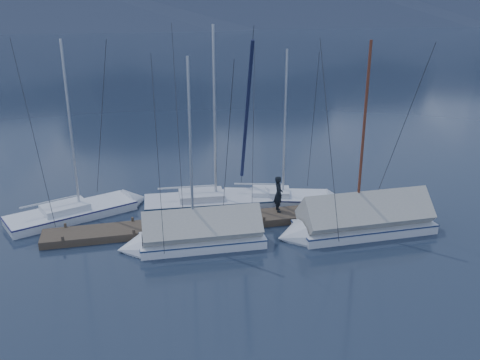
# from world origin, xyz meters

# --- Properties ---
(ground) EXTENTS (1000.00, 1000.00, 0.00)m
(ground) POSITION_xyz_m (0.00, 0.00, 0.00)
(ground) COLOR black
(ground) RESTS_ON ground
(dock) EXTENTS (18.00, 1.50, 0.54)m
(dock) POSITION_xyz_m (0.00, 2.00, 0.11)
(dock) COLOR #382D23
(dock) RESTS_ON ground
(mooring_posts) EXTENTS (15.12, 1.52, 0.35)m
(mooring_posts) POSITION_xyz_m (-0.50, 2.00, 0.35)
(mooring_posts) COLOR #382D23
(mooring_posts) RESTS_ON ground
(sailboat_open_left) EXTENTS (7.27, 4.57, 9.33)m
(sailboat_open_left) POSITION_xyz_m (-7.04, 5.01, 0.16)
(sailboat_open_left) COLOR silver
(sailboat_open_left) RESTS_ON ground
(sailboat_open_mid) EXTENTS (7.65, 3.23, 9.96)m
(sailboat_open_mid) POSITION_xyz_m (-0.16, 4.44, 0.17)
(sailboat_open_mid) COLOR silver
(sailboat_open_mid) RESTS_ON ground
(sailboat_open_right) EXTENTS (6.82, 3.60, 8.68)m
(sailboat_open_right) POSITION_xyz_m (3.29, 4.04, 0.15)
(sailboat_open_right) COLOR silver
(sailboat_open_right) RESTS_ON ground
(sailboat_covered_near) EXTENTS (7.36, 3.17, 9.52)m
(sailboat_covered_near) POSITION_xyz_m (4.78, -0.21, 0.47)
(sailboat_covered_near) COLOR silver
(sailboat_covered_near) RESTS_ON ground
(sailboat_covered_far) EXTENTS (6.38, 2.69, 8.86)m
(sailboat_covered_far) POSITION_xyz_m (-2.63, 0.18, 0.43)
(sailboat_covered_far) COLOR white
(sailboat_covered_far) RESTS_ON ground
(person) EXTENTS (0.47, 0.68, 1.79)m
(person) POSITION_xyz_m (1.98, 2.27, 1.23)
(person) COLOR black
(person) RESTS_ON dock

